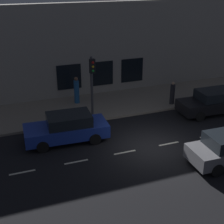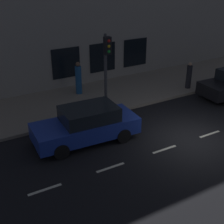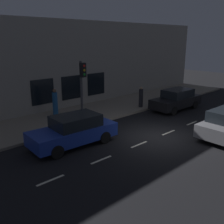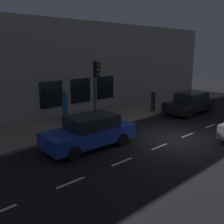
% 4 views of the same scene
% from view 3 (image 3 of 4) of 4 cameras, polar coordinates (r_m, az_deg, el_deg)
% --- Properties ---
extents(ground_plane, '(60.00, 60.00, 0.00)m').
position_cam_3_polar(ground_plane, '(14.76, 10.17, -5.45)').
color(ground_plane, black).
extents(sidewalk, '(4.50, 32.00, 0.15)m').
position_cam_3_polar(sidewalk, '(18.93, -4.99, -0.19)').
color(sidewalk, gray).
rests_on(sidewalk, ground).
extents(building_facade, '(0.65, 32.00, 6.71)m').
position_cam_3_polar(building_facade, '(20.36, -9.69, 10.20)').
color(building_facade, gray).
rests_on(building_facade, ground).
extents(lane_centre_line, '(0.12, 27.20, 0.01)m').
position_cam_3_polar(lane_centre_line, '(15.52, 12.42, -4.47)').
color(lane_centre_line, beige).
rests_on(lane_centre_line, ground).
extents(traffic_light, '(0.50, 0.32, 3.91)m').
position_cam_3_polar(traffic_light, '(15.66, -6.62, 6.47)').
color(traffic_light, '#424244').
rests_on(traffic_light, sidewalk).
extents(parked_car_0, '(2.07, 4.60, 1.58)m').
position_cam_3_polar(parked_car_0, '(13.36, -8.45, -4.06)').
color(parked_car_0, '#1E389E').
rests_on(parked_car_0, ground).
extents(parked_car_2, '(1.92, 4.52, 1.58)m').
position_cam_3_polar(parked_car_2, '(20.49, 14.07, 2.71)').
color(parked_car_2, black).
rests_on(parked_car_2, ground).
extents(pedestrian_0, '(0.49, 0.49, 1.89)m').
position_cam_3_polar(pedestrian_0, '(18.17, -12.50, 1.94)').
color(pedestrian_0, '#1E5189').
rests_on(pedestrian_0, sidewalk).
extents(pedestrian_1, '(0.33, 0.33, 1.60)m').
position_cam_3_polar(pedestrian_1, '(20.19, 6.43, 3.20)').
color(pedestrian_1, '#232328').
rests_on(pedestrian_1, sidewalk).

